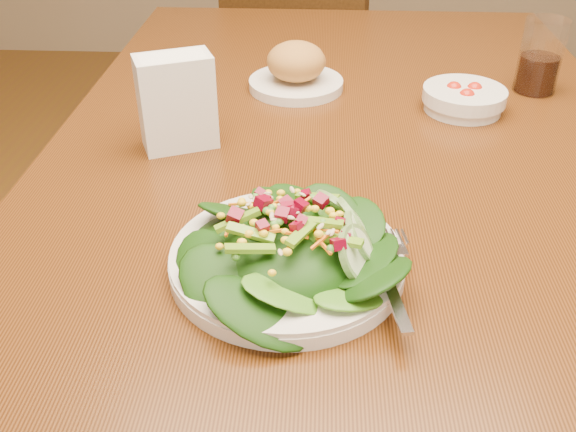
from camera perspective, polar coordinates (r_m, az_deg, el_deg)
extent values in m
cube|color=#582E10|center=(0.97, 5.55, 5.37)|extent=(0.90, 1.40, 0.04)
cylinder|color=#46290F|center=(1.74, -8.64, 4.71)|extent=(0.07, 0.07, 0.71)
cylinder|color=#46290F|center=(1.77, 17.08, 3.89)|extent=(0.07, 0.07, 0.71)
cube|color=#46290F|center=(2.14, 2.84, 14.25)|extent=(0.61, 0.61, 0.04)
cylinder|color=#46290F|center=(2.35, 9.20, 9.06)|extent=(0.04, 0.04, 0.46)
cylinder|color=#46290F|center=(2.48, 0.17, 10.82)|extent=(0.04, 0.04, 0.46)
cylinder|color=#46290F|center=(2.00, 5.70, 4.83)|extent=(0.04, 0.04, 0.46)
cylinder|color=#46290F|center=(2.15, -4.44, 7.04)|extent=(0.04, 0.04, 0.46)
cylinder|color=silver|center=(0.70, -0.09, -4.09)|extent=(0.26, 0.26, 0.02)
ellipsoid|color=#17350C|center=(0.68, -0.09, -2.27)|extent=(0.17, 0.17, 0.04)
cube|color=silver|center=(0.67, 9.09, -5.07)|extent=(0.05, 0.18, 0.01)
cylinder|color=silver|center=(1.15, 0.71, 11.64)|extent=(0.16, 0.16, 0.02)
ellipsoid|color=#A57027|center=(1.13, 0.73, 13.60)|extent=(0.10, 0.10, 0.07)
cylinder|color=silver|center=(1.09, 15.34, 9.97)|extent=(0.13, 0.13, 0.04)
sphere|color=red|center=(1.10, 16.22, 10.65)|extent=(0.03, 0.03, 0.03)
sphere|color=red|center=(1.10, 14.50, 10.79)|extent=(0.03, 0.03, 0.03)
sphere|color=red|center=(1.07, 15.59, 10.12)|extent=(0.03, 0.03, 0.03)
cylinder|color=silver|center=(1.20, 21.55, 13.09)|extent=(0.07, 0.07, 0.13)
cylinder|color=black|center=(1.21, 21.24, 11.71)|extent=(0.06, 0.06, 0.06)
cube|color=white|center=(0.94, -9.86, 9.92)|extent=(0.12, 0.09, 0.14)
cube|color=white|center=(0.93, -9.93, 10.51)|extent=(0.10, 0.08, 0.12)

